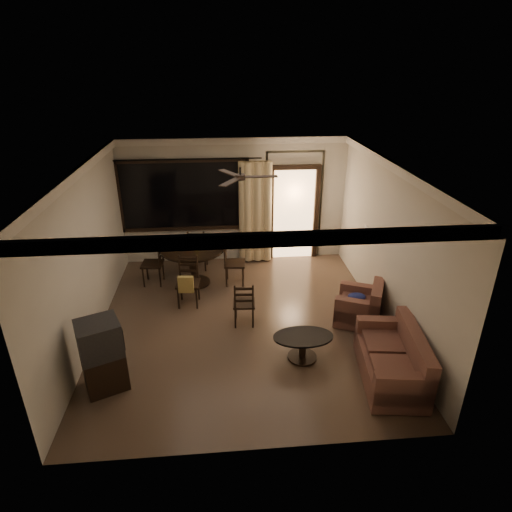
{
  "coord_description": "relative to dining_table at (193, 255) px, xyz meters",
  "views": [
    {
      "loc": [
        -0.34,
        -6.44,
        4.29
      ],
      "look_at": [
        0.26,
        0.2,
        1.21
      ],
      "focal_mm": 30.0,
      "sensor_mm": 36.0,
      "label": 1
    }
  ],
  "objects": [
    {
      "name": "ground",
      "position": [
        0.91,
        -1.59,
        -0.64
      ],
      "size": [
        5.5,
        5.5,
        0.0
      ],
      "primitive_type": "plane",
      "color": "#7F6651",
      "rests_on": "ground"
    },
    {
      "name": "room_shell",
      "position": [
        1.5,
        0.19,
        1.19
      ],
      "size": [
        5.5,
        6.7,
        5.5
      ],
      "color": "beige",
      "rests_on": "ground"
    },
    {
      "name": "dining_table",
      "position": [
        0.0,
        0.0,
        0.0
      ],
      "size": [
        1.3,
        1.3,
        1.03
      ],
      "rotation": [
        0.0,
        0.0,
        -0.08
      ],
      "color": "black",
      "rests_on": "ground"
    },
    {
      "name": "dining_chair_west",
      "position": [
        -0.84,
        0.07,
        -0.36
      ],
      "size": [
        0.45,
        0.45,
        0.95
      ],
      "rotation": [
        0.0,
        0.0,
        -1.65
      ],
      "color": "black",
      "rests_on": "ground"
    },
    {
      "name": "dining_chair_east",
      "position": [
        0.83,
        -0.07,
        -0.36
      ],
      "size": [
        0.45,
        0.45,
        0.95
      ],
      "rotation": [
        0.0,
        0.0,
        1.49
      ],
      "color": "black",
      "rests_on": "ground"
    },
    {
      "name": "dining_chair_south",
      "position": [
        -0.07,
        -0.86,
        -0.33
      ],
      "size": [
        0.45,
        0.51,
        0.95
      ],
      "rotation": [
        0.0,
        0.0,
        -0.08
      ],
      "color": "black",
      "rests_on": "ground"
    },
    {
      "name": "dining_chair_north",
      "position": [
        0.06,
        0.7,
        -0.36
      ],
      "size": [
        0.45,
        0.45,
        0.95
      ],
      "rotation": [
        0.0,
        0.0,
        3.06
      ],
      "color": "black",
      "rests_on": "ground"
    },
    {
      "name": "tv_cabinet",
      "position": [
        -1.13,
        -3.03,
        -0.1
      ],
      "size": [
        0.71,
        0.69,
        1.07
      ],
      "rotation": [
        0.0,
        0.0,
        0.42
      ],
      "color": "black",
      "rests_on": "ground"
    },
    {
      "name": "sofa",
      "position": [
        3.02,
        -3.26,
        -0.32
      ],
      "size": [
        0.98,
        1.57,
        0.79
      ],
      "rotation": [
        0.0,
        0.0,
        -0.13
      ],
      "color": "#482421",
      "rests_on": "ground"
    },
    {
      "name": "armchair",
      "position": [
        3.0,
        -1.74,
        -0.33
      ],
      "size": [
        0.99,
        0.99,
        0.75
      ],
      "rotation": [
        0.0,
        0.0,
        -0.42
      ],
      "color": "#482421",
      "rests_on": "ground"
    },
    {
      "name": "coffee_table",
      "position": [
        1.79,
        -2.65,
        -0.36
      ],
      "size": [
        0.94,
        0.56,
        0.41
      ],
      "rotation": [
        0.0,
        0.0,
        -0.41
      ],
      "color": "black",
      "rests_on": "ground"
    },
    {
      "name": "side_chair",
      "position": [
        0.94,
        -1.6,
        -0.39
      ],
      "size": [
        0.4,
        0.4,
        0.85
      ],
      "rotation": [
        0.0,
        0.0,
        3.07
      ],
      "color": "black",
      "rests_on": "ground"
    }
  ]
}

